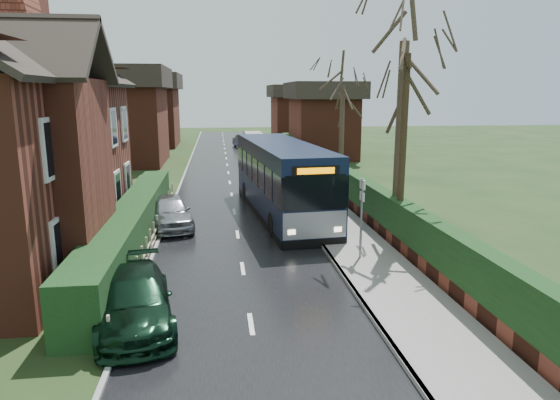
{
  "coord_description": "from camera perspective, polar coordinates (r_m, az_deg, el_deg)",
  "views": [
    {
      "loc": [
        -0.7,
        -13.37,
        5.6
      ],
      "look_at": [
        1.49,
        4.13,
        1.8
      ],
      "focal_mm": 32.0,
      "sensor_mm": 36.0,
      "label": 1
    }
  ],
  "objects": [
    {
      "name": "ground",
      "position": [
        14.51,
        -3.88,
        -10.57
      ],
      "size": [
        140.0,
        140.0,
        0.0
      ],
      "primitive_type": "plane",
      "color": "#2F411B",
      "rests_on": "ground"
    },
    {
      "name": "road",
      "position": [
        24.04,
        -5.26,
        -1.34
      ],
      "size": [
        6.0,
        100.0,
        0.02
      ],
      "primitive_type": "cube",
      "color": "black",
      "rests_on": "ground"
    },
    {
      "name": "pavement",
      "position": [
        24.52,
        4.71,
        -0.92
      ],
      "size": [
        2.5,
        100.0,
        0.14
      ],
      "primitive_type": "cube",
      "color": "slate",
      "rests_on": "ground"
    },
    {
      "name": "kerb_right",
      "position": [
        24.3,
        1.94,
        -1.0
      ],
      "size": [
        0.12,
        100.0,
        0.14
      ],
      "primitive_type": "cube",
      "color": "gray",
      "rests_on": "ground"
    },
    {
      "name": "kerb_left",
      "position": [
        24.13,
        -12.52,
        -1.43
      ],
      "size": [
        0.12,
        100.0,
        0.1
      ],
      "primitive_type": "cube",
      "color": "gray",
      "rests_on": "ground"
    },
    {
      "name": "front_hedge",
      "position": [
        19.25,
        -16.48,
        -2.79
      ],
      "size": [
        1.2,
        16.0,
        1.6
      ],
      "primitive_type": "cube",
      "color": "black",
      "rests_on": "ground"
    },
    {
      "name": "picket_fence",
      "position": [
        19.23,
        -14.21,
        -3.75
      ],
      "size": [
        0.1,
        16.0,
        0.9
      ],
      "primitive_type": null,
      "color": "tan",
      "rests_on": "ground"
    },
    {
      "name": "right_wall_hedge",
      "position": [
        24.68,
        8.28,
        1.34
      ],
      "size": [
        0.6,
        50.0,
        1.8
      ],
      "color": "maroon",
      "rests_on": "ground"
    },
    {
      "name": "bus",
      "position": [
        23.12,
        0.2,
        2.34
      ],
      "size": [
        3.56,
        11.21,
        3.35
      ],
      "rotation": [
        0.0,
        0.0,
        0.1
      ],
      "color": "black",
      "rests_on": "ground"
    },
    {
      "name": "car_silver",
      "position": [
        21.54,
        -12.53,
        -1.31
      ],
      "size": [
        2.47,
        4.32,
        1.38
      ],
      "primitive_type": "imported",
      "rotation": [
        0.0,
        0.0,
        0.22
      ],
      "color": "#A2A3A7",
      "rests_on": "ground"
    },
    {
      "name": "car_green",
      "position": [
        12.95,
        -16.38,
        -10.86
      ],
      "size": [
        2.55,
        4.66,
        1.28
      ],
      "primitive_type": "imported",
      "rotation": [
        0.0,
        0.0,
        0.18
      ],
      "color": "black",
      "rests_on": "ground"
    },
    {
      "name": "car_distant",
      "position": [
        52.42,
        -4.17,
        6.76
      ],
      "size": [
        2.31,
        4.5,
        1.41
      ],
      "primitive_type": "imported",
      "rotation": [
        0.0,
        0.0,
        3.34
      ],
      "color": "black",
      "rests_on": "ground"
    },
    {
      "name": "bus_stop_sign",
      "position": [
        16.78,
        9.33,
        -0.81
      ],
      "size": [
        0.08,
        0.43,
        2.85
      ],
      "rotation": [
        0.0,
        0.0,
        0.03
      ],
      "color": "slate",
      "rests_on": "ground"
    },
    {
      "name": "telegraph_pole",
      "position": [
        18.25,
        13.85,
        5.21
      ],
      "size": [
        0.24,
        0.89,
        6.92
      ],
      "rotation": [
        0.0,
        0.0,
        -0.11
      ],
      "color": "black",
      "rests_on": "ground"
    },
    {
      "name": "tree_right_near",
      "position": [
        19.17,
        14.15,
        18.72
      ],
      "size": [
        4.9,
        4.9,
        10.58
      ],
      "color": "#3A2E22",
      "rests_on": "ground"
    },
    {
      "name": "tree_right_far",
      "position": [
        33.18,
        7.22,
        13.6
      ],
      "size": [
        4.5,
        4.5,
        8.69
      ],
      "color": "#3A2C22",
      "rests_on": "ground"
    },
    {
      "name": "tree_house_side",
      "position": [
        32.17,
        -28.11,
        13.19
      ],
      "size": [
        4.1,
        4.1,
        9.31
      ],
      "color": "#33291E",
      "rests_on": "ground"
    }
  ]
}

